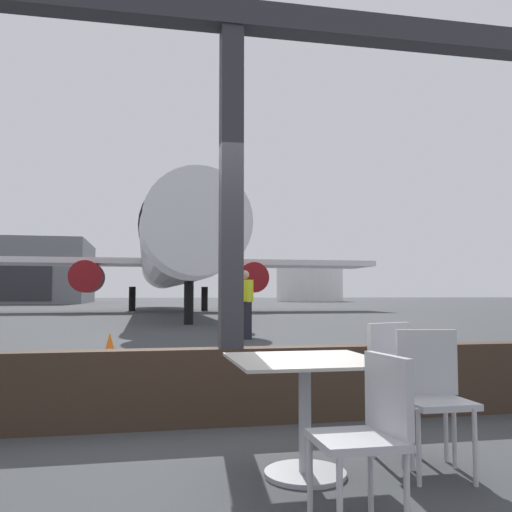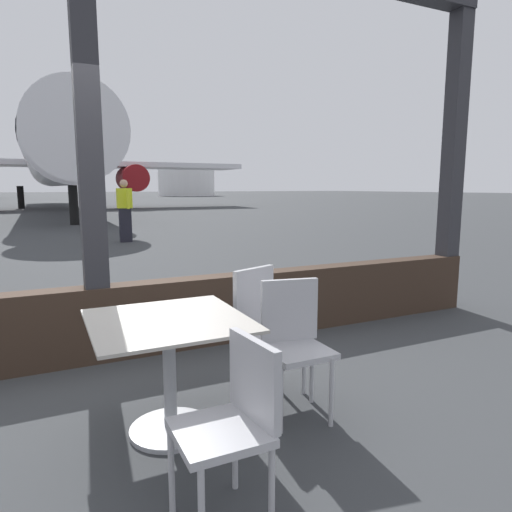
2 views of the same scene
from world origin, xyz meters
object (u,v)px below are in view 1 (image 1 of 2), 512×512
(airplane, at_px, (172,256))
(cafe_chair_aisle_left, at_px, (432,387))
(fuel_storage_tank, at_px, (310,284))
(traffic_cone, at_px, (110,355))
(dining_table, at_px, (305,400))
(cafe_chair_window_left, at_px, (370,425))
(cafe_chair_window_right, at_px, (399,377))
(distant_hangar, at_px, (0,272))
(ground_crew_worker, at_px, (245,303))

(airplane, bearing_deg, cafe_chair_aisle_left, -89.63)
(fuel_storage_tank, bearing_deg, traffic_cone, -109.18)
(dining_table, relative_size, cafe_chair_window_left, 1.10)
(cafe_chair_window_right, height_order, distant_hangar, distant_hangar)
(ground_crew_worker, relative_size, distant_hangar, 0.08)
(cafe_chair_window_right, xyz_separation_m, traffic_cone, (-2.26, 4.40, -0.27))
(dining_table, bearing_deg, traffic_cone, 107.56)
(cafe_chair_aisle_left, relative_size, distant_hangar, 0.04)
(traffic_cone, bearing_deg, cafe_chair_window_right, -62.85)
(traffic_cone, relative_size, fuel_storage_tank, 0.06)
(ground_crew_worker, bearing_deg, cafe_chair_window_right, -94.07)
(dining_table, xyz_separation_m, fuel_storage_tank, (23.31, 75.91, 2.08))
(cafe_chair_window_right, bearing_deg, ground_crew_worker, 85.93)
(ground_crew_worker, distance_m, traffic_cone, 6.45)
(distant_hangar, bearing_deg, fuel_storage_tank, 10.12)
(dining_table, height_order, airplane, airplane)
(cafe_chair_aisle_left, height_order, airplane, airplane)
(dining_table, distance_m, fuel_storage_tank, 79.44)
(dining_table, height_order, traffic_cone, dining_table)
(airplane, relative_size, fuel_storage_tank, 3.45)
(traffic_cone, relative_size, distant_hangar, 0.03)
(airplane, bearing_deg, cafe_chair_window_left, -91.01)
(cafe_chair_aisle_left, bearing_deg, airplane, 90.37)
(cafe_chair_aisle_left, bearing_deg, ground_crew_worker, 86.33)
(cafe_chair_window_left, xyz_separation_m, cafe_chair_aisle_left, (0.75, 0.75, 0.03))
(cafe_chair_window_right, relative_size, distant_hangar, 0.04)
(ground_crew_worker, relative_size, fuel_storage_tank, 0.18)
(airplane, xyz_separation_m, ground_crew_worker, (0.87, -20.36, -2.55))
(distant_hangar, relative_size, fuel_storage_tank, 2.12)
(cafe_chair_window_left, bearing_deg, fuel_storage_tank, 73.16)
(cafe_chair_aisle_left, bearing_deg, cafe_chair_window_right, 97.26)
(ground_crew_worker, bearing_deg, dining_table, -98.24)
(cafe_chair_window_left, bearing_deg, airplane, 88.99)
(dining_table, distance_m, distant_hangar, 70.96)
(cafe_chair_window_left, distance_m, cafe_chair_aisle_left, 1.06)
(dining_table, bearing_deg, cafe_chair_aisle_left, -7.14)
(distant_hangar, bearing_deg, cafe_chair_window_left, -75.20)
(cafe_chair_window_left, height_order, cafe_chair_window_right, cafe_chair_window_right)
(cafe_chair_aisle_left, xyz_separation_m, distant_hangar, (-19.07, 68.60, 3.21))
(cafe_chair_window_right, height_order, airplane, airplane)
(fuel_storage_tank, bearing_deg, cafe_chair_window_right, -106.58)
(traffic_cone, height_order, distant_hangar, distant_hangar)
(dining_table, relative_size, airplane, 0.03)
(cafe_chair_window_right, distance_m, traffic_cone, 4.96)
(traffic_cone, bearing_deg, fuel_storage_tank, 70.82)
(cafe_chair_window_right, height_order, fuel_storage_tank, fuel_storage_tank)
(ground_crew_worker, bearing_deg, airplane, 92.44)
(cafe_chair_window_left, bearing_deg, cafe_chair_window_right, 57.86)
(cafe_chair_window_right, relative_size, airplane, 0.03)
(cafe_chair_window_right, relative_size, cafe_chair_aisle_left, 1.03)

